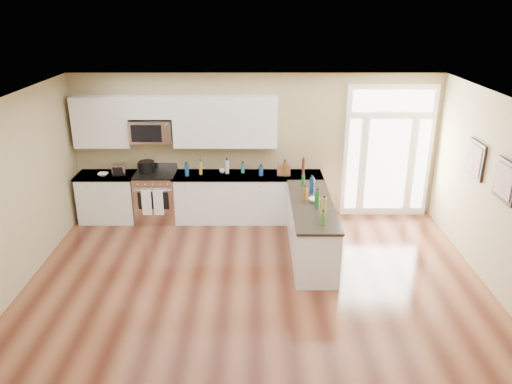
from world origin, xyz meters
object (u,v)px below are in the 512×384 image
(kitchen_range, at_px, (157,197))
(stockpot, at_px, (147,166))
(peninsula_cabinet, at_px, (311,231))
(toaster_oven, at_px, (119,170))

(kitchen_range, distance_m, stockpot, 0.62)
(kitchen_range, relative_size, stockpot, 3.63)
(peninsula_cabinet, distance_m, kitchen_range, 3.20)
(stockpot, bearing_deg, peninsula_cabinet, -27.22)
(stockpot, height_order, toaster_oven, stockpot)
(peninsula_cabinet, xyz_separation_m, toaster_oven, (-3.51, 1.41, 0.61))
(peninsula_cabinet, relative_size, toaster_oven, 9.37)
(stockpot, distance_m, toaster_oven, 0.51)
(kitchen_range, bearing_deg, toaster_oven, -176.68)
(peninsula_cabinet, distance_m, toaster_oven, 3.84)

